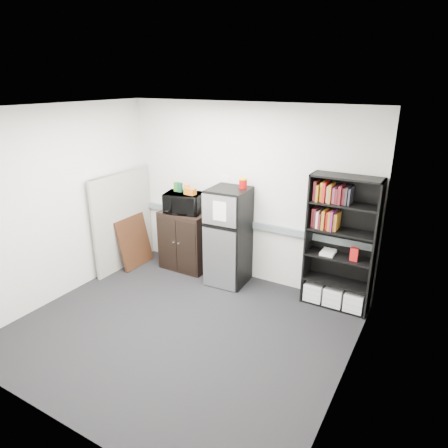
% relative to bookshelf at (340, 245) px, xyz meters
% --- Properties ---
extents(floor, '(4.00, 4.00, 0.00)m').
position_rel_bookshelf_xyz_m(floor, '(-1.53, -1.57, -0.91)').
color(floor, black).
rests_on(floor, ground).
extents(wall_back, '(4.00, 0.02, 2.70)m').
position_rel_bookshelf_xyz_m(wall_back, '(-1.53, 0.18, 0.44)').
color(wall_back, silver).
rests_on(wall_back, floor).
extents(wall_right, '(0.02, 3.50, 2.70)m').
position_rel_bookshelf_xyz_m(wall_right, '(0.47, -1.57, 0.44)').
color(wall_right, silver).
rests_on(wall_right, floor).
extents(wall_left, '(0.02, 3.50, 2.70)m').
position_rel_bookshelf_xyz_m(wall_left, '(-3.53, -1.57, 0.44)').
color(wall_left, silver).
rests_on(wall_left, floor).
extents(ceiling, '(4.00, 3.50, 0.02)m').
position_rel_bookshelf_xyz_m(ceiling, '(-1.53, -1.57, 1.79)').
color(ceiling, white).
rests_on(ceiling, wall_back).
extents(electrical_raceway, '(3.92, 0.05, 0.10)m').
position_rel_bookshelf_xyz_m(electrical_raceway, '(-1.53, 0.15, -0.01)').
color(electrical_raceway, slate).
rests_on(electrical_raceway, wall_back).
extents(wall_note, '(0.14, 0.00, 0.10)m').
position_rel_bookshelf_xyz_m(wall_note, '(-1.88, 0.18, 0.64)').
color(wall_note, white).
rests_on(wall_note, wall_back).
extents(bookshelf, '(0.90, 0.34, 1.85)m').
position_rel_bookshelf_xyz_m(bookshelf, '(0.00, 0.00, 0.00)').
color(bookshelf, black).
rests_on(bookshelf, floor).
extents(cubicle_partition, '(0.06, 1.30, 1.62)m').
position_rel_bookshelf_xyz_m(cubicle_partition, '(-3.43, -0.49, -0.10)').
color(cubicle_partition, gray).
rests_on(cubicle_partition, floor).
extents(cabinet, '(0.78, 0.52, 0.98)m').
position_rel_bookshelf_xyz_m(cabinet, '(-2.49, -0.06, -0.42)').
color(cabinet, black).
rests_on(cabinet, floor).
extents(microwave, '(0.66, 0.52, 0.32)m').
position_rel_bookshelf_xyz_m(microwave, '(-2.49, -0.08, 0.23)').
color(microwave, black).
rests_on(microwave, cabinet).
extents(snack_box_a, '(0.08, 0.06, 0.15)m').
position_rel_bookshelf_xyz_m(snack_box_a, '(-2.65, -0.05, 0.46)').
color(snack_box_a, '#265B1A').
rests_on(snack_box_a, microwave).
extents(snack_box_b, '(0.07, 0.06, 0.15)m').
position_rel_bookshelf_xyz_m(snack_box_b, '(-2.57, -0.05, 0.46)').
color(snack_box_b, '#0D3D26').
rests_on(snack_box_b, microwave).
extents(snack_box_c, '(0.07, 0.05, 0.14)m').
position_rel_bookshelf_xyz_m(snack_box_c, '(-2.44, -0.05, 0.46)').
color(snack_box_c, orange).
rests_on(snack_box_c, microwave).
extents(snack_bag, '(0.19, 0.11, 0.10)m').
position_rel_bookshelf_xyz_m(snack_bag, '(-2.35, -0.10, 0.44)').
color(snack_bag, '#B85912').
rests_on(snack_bag, microwave).
extents(refrigerator, '(0.60, 0.62, 1.50)m').
position_rel_bookshelf_xyz_m(refrigerator, '(-1.63, -0.14, -0.16)').
color(refrigerator, black).
rests_on(refrigerator, floor).
extents(coffee_can, '(0.12, 0.12, 0.17)m').
position_rel_bookshelf_xyz_m(coffee_can, '(-1.47, -0.02, 0.67)').
color(coffee_can, '#A30707').
rests_on(coffee_can, refrigerator).
extents(framed_poster, '(0.22, 0.66, 0.84)m').
position_rel_bookshelf_xyz_m(framed_poster, '(-3.30, -0.41, -0.49)').
color(framed_poster, black).
rests_on(framed_poster, floor).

